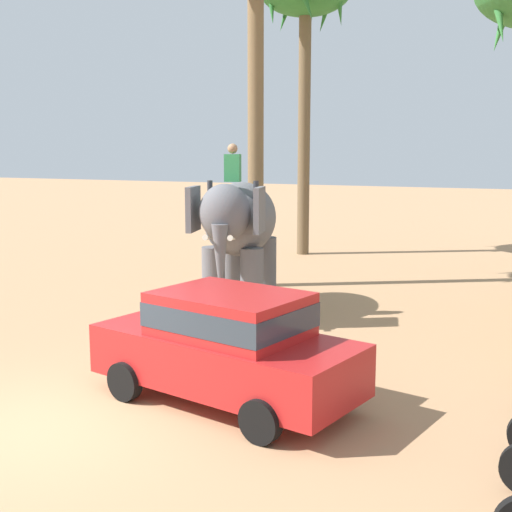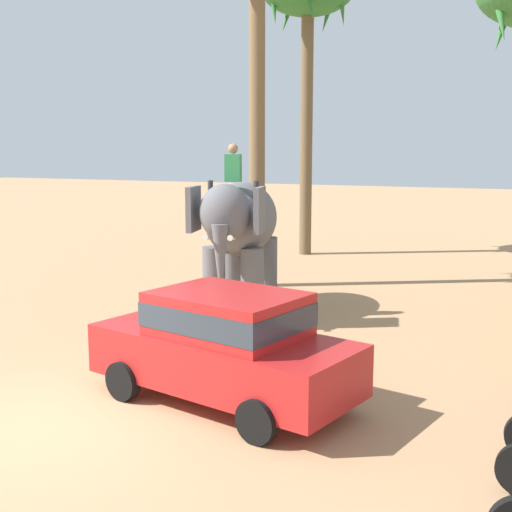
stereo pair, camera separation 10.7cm
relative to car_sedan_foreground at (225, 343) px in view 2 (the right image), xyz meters
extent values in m
plane|color=tan|center=(-1.83, -1.75, -0.93)|extent=(120.00, 120.00, 0.00)
cube|color=red|center=(-0.04, 0.01, -0.25)|extent=(4.37, 2.55, 0.76)
cube|color=red|center=(0.06, -0.01, 0.45)|extent=(2.39, 1.98, 0.64)
cube|color=#2D3842|center=(0.06, -0.01, 0.45)|extent=(2.41, 2.00, 0.35)
cylinder|color=black|center=(-1.46, -0.55, -0.63)|extent=(0.62, 0.31, 0.60)
cylinder|color=black|center=(-1.09, 1.11, -0.63)|extent=(0.62, 0.31, 0.60)
cylinder|color=black|center=(1.02, -1.10, -0.63)|extent=(0.62, 0.31, 0.60)
cylinder|color=black|center=(1.39, 0.56, -0.63)|extent=(0.62, 0.31, 0.60)
ellipsoid|color=slate|center=(-2.41, 5.57, 1.22)|extent=(2.28, 3.39, 1.70)
cylinder|color=slate|center=(-1.76, 4.77, -0.13)|extent=(0.52, 0.52, 1.60)
cylinder|color=slate|center=(-2.62, 4.57, -0.13)|extent=(0.52, 0.52, 1.60)
cylinder|color=slate|center=(-2.19, 6.58, -0.13)|extent=(0.52, 0.52, 1.60)
cylinder|color=slate|center=(-3.05, 6.37, -0.13)|extent=(0.52, 0.52, 1.60)
ellipsoid|color=slate|center=(-2.03, 3.99, 1.52)|extent=(1.30, 1.23, 1.20)
cube|color=slate|center=(-1.35, 4.26, 1.57)|extent=(0.30, 0.81, 0.96)
cube|color=slate|center=(-2.75, 3.92, 1.57)|extent=(0.30, 0.81, 0.96)
cone|color=slate|center=(-1.92, 3.55, 0.52)|extent=(0.43, 0.43, 1.60)
cone|color=beige|center=(-1.68, 3.66, 1.02)|extent=(0.25, 0.57, 0.21)
cone|color=beige|center=(-2.19, 3.54, 1.02)|extent=(0.25, 0.57, 0.21)
cube|color=#338C4C|center=(-2.21, 4.74, 2.42)|extent=(0.39, 0.31, 0.60)
sphere|color=#A87A56|center=(-2.21, 4.74, 2.84)|extent=(0.22, 0.22, 0.22)
cylinder|color=#333338|center=(-1.70, 4.86, 1.87)|extent=(0.12, 0.12, 0.55)
cylinder|color=#333338|center=(-2.71, 4.62, 1.87)|extent=(0.12, 0.12, 0.55)
cylinder|color=brown|center=(-3.95, 14.05, 3.54)|extent=(0.43, 0.43, 8.94)
cone|color=#286B2D|center=(-2.75, 14.05, 7.71)|extent=(0.40, 0.92, 1.64)
cone|color=#286B2D|center=(-3.57, 15.19, 7.71)|extent=(0.91, 0.57, 1.67)
cone|color=#286B2D|center=(-4.92, 14.75, 7.71)|extent=(0.73, 0.83, 1.69)
cone|color=#286B2D|center=(-4.92, 13.34, 7.71)|extent=(0.73, 0.83, 1.69)
cylinder|color=brown|center=(-3.17, 8.14, 3.60)|extent=(0.43, 0.43, 9.05)
cone|color=#337A38|center=(2.90, 8.96, 5.86)|extent=(0.73, 0.83, 1.69)
cone|color=#337A38|center=(2.90, 7.55, 5.86)|extent=(0.73, 0.83, 1.69)
camera|label=1|loc=(4.33, -8.65, 2.86)|focal=47.34mm
camera|label=2|loc=(4.43, -8.61, 2.86)|focal=47.34mm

